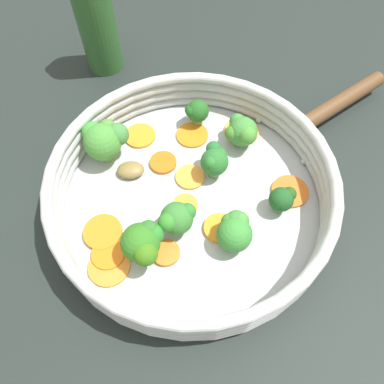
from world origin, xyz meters
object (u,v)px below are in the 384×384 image
object	(u,v)px
broccoli_floret_5	(197,112)
carrot_slice_7	(192,135)
broccoli_floret_6	(241,131)
carrot_slice_10	(190,177)
broccoli_floret_1	(177,218)
broccoli_floret_2	(103,140)
carrot_slice_1	(109,266)
carrot_slice_5	(242,131)
broccoli_floret_3	(283,199)
carrot_slice_2	(290,191)
carrot_slice_3	(163,163)
carrot_slice_0	(103,232)
carrot_slice_6	(187,206)
carrot_slice_4	(220,228)
oil_bottle	(96,21)
carrot_slice_9	(166,253)
carrot_slice_11	(140,136)
broccoli_floret_7	(235,230)
broccoli_floret_4	(143,243)
mushroom_piece_0	(131,170)
skillet	(192,200)
carrot_slice_8	(108,254)

from	to	relation	value
broccoli_floret_5	carrot_slice_7	bearing A→B (deg)	-67.70
broccoli_floret_6	carrot_slice_10	bearing A→B (deg)	-102.71
carrot_slice_10	broccoli_floret_1	distance (m)	0.08
broccoli_floret_2	carrot_slice_1	bearing A→B (deg)	-46.08
broccoli_floret_6	carrot_slice_5	bearing A→B (deg)	114.10
broccoli_floret_3	carrot_slice_10	bearing A→B (deg)	-164.82
carrot_slice_2	carrot_slice_3	size ratio (longest dim) A/B	1.32
carrot_slice_0	carrot_slice_1	distance (m)	0.04
carrot_slice_5	carrot_slice_6	world-z (taller)	same
broccoli_floret_5	carrot_slice_4	bearing A→B (deg)	-43.86
carrot_slice_2	oil_bottle	xyz separation A→B (m)	(-0.36, 0.04, 0.06)
carrot_slice_7	carrot_slice_9	bearing A→B (deg)	-62.64
carrot_slice_2	carrot_slice_9	size ratio (longest dim) A/B	1.44
carrot_slice_5	carrot_slice_9	bearing A→B (deg)	-81.53
carrot_slice_3	carrot_slice_4	world-z (taller)	same
oil_bottle	carrot_slice_2	bearing A→B (deg)	-6.55
carrot_slice_11	broccoli_floret_7	xyz separation A→B (m)	(0.19, -0.05, 0.03)
carrot_slice_4	carrot_slice_10	size ratio (longest dim) A/B	1.01
carrot_slice_2	carrot_slice_6	bearing A→B (deg)	-133.66
carrot_slice_9	carrot_slice_11	size ratio (longest dim) A/B	0.76
carrot_slice_10	broccoli_floret_4	size ratio (longest dim) A/B	0.71
carrot_slice_1	carrot_slice_10	size ratio (longest dim) A/B	1.26
carrot_slice_10	broccoli_floret_7	size ratio (longest dim) A/B	0.82
carrot_slice_2	carrot_slice_7	bearing A→B (deg)	-179.66
carrot_slice_7	broccoli_floret_1	distance (m)	0.15
carrot_slice_11	carrot_slice_1	bearing A→B (deg)	-59.39
mushroom_piece_0	broccoli_floret_3	bearing A→B (deg)	21.65
skillet	carrot_slice_9	world-z (taller)	carrot_slice_9
carrot_slice_0	carrot_slice_6	world-z (taller)	carrot_slice_0
carrot_slice_2	carrot_slice_8	bearing A→B (deg)	-121.85
carrot_slice_4	carrot_slice_8	bearing A→B (deg)	-128.54
carrot_slice_2	carrot_slice_5	world-z (taller)	same
broccoli_floret_7	mushroom_piece_0	distance (m)	0.16
skillet	carrot_slice_1	distance (m)	0.13
carrot_slice_4	carrot_slice_7	xyz separation A→B (m)	(-0.11, 0.09, -0.00)
carrot_slice_0	broccoli_floret_1	distance (m)	0.09
carrot_slice_1	carrot_slice_5	world-z (taller)	same
broccoli_floret_1	skillet	bearing A→B (deg)	105.14
carrot_slice_10	broccoli_floret_1	xyz separation A→B (m)	(0.03, -0.07, 0.03)
carrot_slice_5	broccoli_floret_2	distance (m)	0.19
carrot_slice_5	carrot_slice_0	bearing A→B (deg)	-101.16
broccoli_floret_4	mushroom_piece_0	distance (m)	0.12
broccoli_floret_1	broccoli_floret_7	distance (m)	0.07
broccoli_floret_5	broccoli_floret_3	bearing A→B (deg)	-16.45
broccoli_floret_3	carrot_slice_9	bearing A→B (deg)	-119.15
broccoli_floret_6	broccoli_floret_7	bearing A→B (deg)	-59.66
broccoli_floret_1	oil_bottle	bearing A→B (deg)	149.14
carrot_slice_10	mushroom_piece_0	distance (m)	0.08
carrot_slice_9	oil_bottle	world-z (taller)	oil_bottle
mushroom_piece_0	carrot_slice_10	bearing A→B (deg)	31.68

